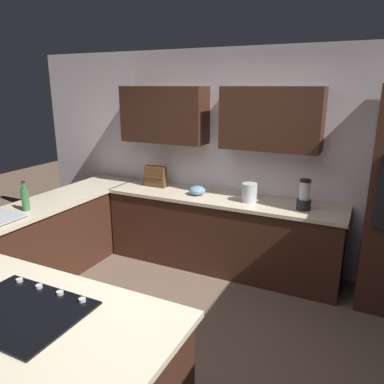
{
  "coord_description": "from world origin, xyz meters",
  "views": [
    {
      "loc": [
        -1.43,
        2.22,
        2.17
      ],
      "look_at": [
        0.1,
        -0.92,
        1.17
      ],
      "focal_mm": 34.84,
      "sensor_mm": 36.0,
      "label": 1
    }
  ],
  "objects_px": {
    "blender": "(304,197)",
    "spice_rack": "(156,176)",
    "mixing_bowl": "(197,190)",
    "dish_soap_bottle": "(25,199)",
    "cooktop": "(20,310)",
    "kettle": "(249,193)"
  },
  "relations": [
    {
      "from": "blender",
      "to": "spice_rack",
      "type": "distance_m",
      "value": 1.9
    },
    {
      "from": "mixing_bowl",
      "to": "spice_rack",
      "type": "bearing_deg",
      "value": -9.84
    },
    {
      "from": "blender",
      "to": "kettle",
      "type": "height_order",
      "value": "blender"
    },
    {
      "from": "blender",
      "to": "spice_rack",
      "type": "bearing_deg",
      "value": -3.4
    },
    {
      "from": "blender",
      "to": "dish_soap_bottle",
      "type": "relative_size",
      "value": 1.02
    },
    {
      "from": "cooktop",
      "to": "spice_rack",
      "type": "height_order",
      "value": "spice_rack"
    },
    {
      "from": "blender",
      "to": "cooktop",
      "type": "bearing_deg",
      "value": 66.37
    },
    {
      "from": "dish_soap_bottle",
      "to": "cooktop",
      "type": "bearing_deg",
      "value": 138.08
    },
    {
      "from": "cooktop",
      "to": "kettle",
      "type": "distance_m",
      "value": 2.7
    },
    {
      "from": "cooktop",
      "to": "blender",
      "type": "distance_m",
      "value": 2.88
    },
    {
      "from": "spice_rack",
      "to": "dish_soap_bottle",
      "type": "relative_size",
      "value": 0.91
    },
    {
      "from": "spice_rack",
      "to": "mixing_bowl",
      "type": "bearing_deg",
      "value": 170.16
    },
    {
      "from": "mixing_bowl",
      "to": "kettle",
      "type": "relative_size",
      "value": 0.93
    },
    {
      "from": "mixing_bowl",
      "to": "kettle",
      "type": "bearing_deg",
      "value": 180.0
    },
    {
      "from": "cooktop",
      "to": "mixing_bowl",
      "type": "relative_size",
      "value": 3.81
    },
    {
      "from": "kettle",
      "to": "dish_soap_bottle",
      "type": "height_order",
      "value": "dish_soap_bottle"
    },
    {
      "from": "dish_soap_bottle",
      "to": "mixing_bowl",
      "type": "bearing_deg",
      "value": -136.06
    },
    {
      "from": "mixing_bowl",
      "to": "dish_soap_bottle",
      "type": "bearing_deg",
      "value": 43.94
    },
    {
      "from": "spice_rack",
      "to": "dish_soap_bottle",
      "type": "bearing_deg",
      "value": 63.32
    },
    {
      "from": "blender",
      "to": "mixing_bowl",
      "type": "bearing_deg",
      "value": 0.0
    },
    {
      "from": "spice_rack",
      "to": "cooktop",
      "type": "bearing_deg",
      "value": 105.18
    },
    {
      "from": "kettle",
      "to": "dish_soap_bottle",
      "type": "xyz_separation_m",
      "value": [
        2.02,
        1.32,
        0.02
      ]
    }
  ]
}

